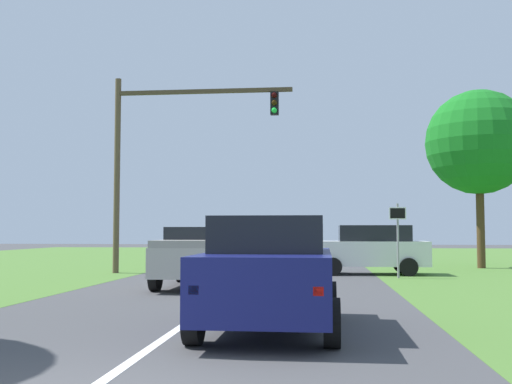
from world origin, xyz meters
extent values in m
plane|color=#424244|center=(0.00, 9.73, 0.00)|extent=(120.00, 120.00, 0.00)
cube|color=navy|center=(1.59, 4.86, 0.84)|extent=(2.05, 4.60, 0.97)
cube|color=black|center=(1.59, 5.09, 1.62)|extent=(1.80, 2.86, 0.59)
cube|color=red|center=(0.75, 2.60, 0.89)|extent=(0.14, 0.06, 0.12)
cube|color=red|center=(2.40, 2.59, 0.89)|extent=(0.14, 0.06, 0.12)
cylinder|color=black|center=(0.59, 6.29, 0.36)|extent=(0.25, 0.72, 0.72)
cylinder|color=black|center=(2.61, 6.28, 0.36)|extent=(0.25, 0.72, 0.72)
cylinder|color=black|center=(0.57, 3.45, 0.36)|extent=(0.25, 0.72, 0.72)
cylinder|color=black|center=(2.59, 3.43, 0.36)|extent=(0.25, 0.72, 0.72)
cube|color=#B7B2A8|center=(-1.14, 12.79, 0.81)|extent=(1.99, 5.13, 0.82)
cube|color=black|center=(-1.14, 12.53, 1.51)|extent=(1.75, 1.95, 0.57)
cube|color=#9C978F|center=(-1.15, 11.20, 1.32)|extent=(1.89, 1.95, 0.20)
cube|color=red|center=(-1.96, 10.25, 0.85)|extent=(0.14, 0.06, 0.12)
cube|color=red|center=(-0.33, 10.25, 0.85)|extent=(0.14, 0.06, 0.12)
cylinder|color=black|center=(-2.14, 14.37, 0.40)|extent=(0.24, 0.80, 0.80)
cylinder|color=black|center=(-0.15, 14.37, 0.40)|extent=(0.24, 0.80, 0.80)
cylinder|color=black|center=(-2.14, 11.20, 0.40)|extent=(0.24, 0.80, 0.80)
cylinder|color=black|center=(-0.15, 11.20, 0.40)|extent=(0.24, 0.80, 0.80)
cylinder|color=brown|center=(-5.68, 18.18, 3.92)|extent=(0.24, 0.24, 7.84)
cube|color=#4C3D2B|center=(-2.14, 18.18, 7.24)|extent=(7.07, 0.16, 0.16)
cube|color=black|center=(0.69, 18.18, 6.69)|extent=(0.32, 0.28, 0.90)
sphere|color=black|center=(0.69, 18.03, 6.99)|extent=(0.22, 0.22, 0.22)
sphere|color=black|center=(0.69, 18.03, 6.69)|extent=(0.22, 0.22, 0.22)
sphere|color=#1ED83F|center=(0.69, 18.03, 6.39)|extent=(0.22, 0.22, 0.22)
cylinder|color=gray|center=(5.19, 16.64, 1.33)|extent=(0.08, 0.08, 2.65)
cube|color=white|center=(5.19, 16.61, 2.30)|extent=(0.60, 0.03, 0.44)
cube|color=black|center=(5.19, 16.60, 2.30)|extent=(0.52, 0.01, 0.36)
cylinder|color=#4C351E|center=(9.66, 22.95, 1.96)|extent=(0.36, 0.36, 3.93)
sphere|color=#17711F|center=(9.66, 22.95, 5.72)|extent=(4.76, 4.76, 4.76)
cube|color=silver|center=(4.30, 18.50, 0.81)|extent=(4.49, 1.85, 0.94)
cube|color=black|center=(4.52, 18.50, 1.59)|extent=(2.70, 1.62, 0.61)
cube|color=red|center=(2.08, 19.23, 0.86)|extent=(0.06, 0.14, 0.12)
cube|color=red|center=(2.09, 17.73, 0.86)|extent=(0.06, 0.14, 0.12)
cylinder|color=black|center=(5.68, 19.42, 0.34)|extent=(0.68, 0.22, 0.68)
cylinder|color=black|center=(5.69, 17.59, 0.34)|extent=(0.68, 0.22, 0.68)
cylinder|color=black|center=(2.90, 19.40, 0.34)|extent=(0.68, 0.22, 0.68)
cylinder|color=black|center=(2.91, 17.57, 0.34)|extent=(0.68, 0.22, 0.68)
camera|label=1|loc=(2.43, -5.47, 1.68)|focal=42.71mm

